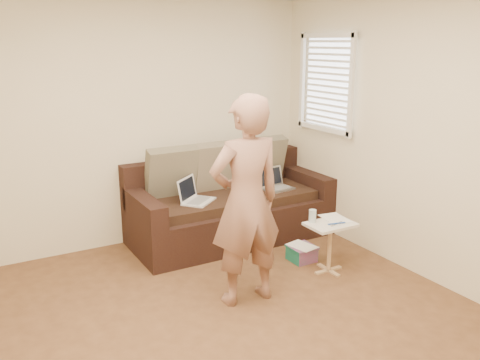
{
  "coord_description": "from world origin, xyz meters",
  "views": [
    {
      "loc": [
        -1.68,
        -2.93,
        2.14
      ],
      "look_at": [
        0.8,
        1.4,
        0.78
      ],
      "focal_mm": 38.2,
      "sensor_mm": 36.0,
      "label": 1
    }
  ],
  "objects_px": {
    "sofa": "(231,202)",
    "drinking_glass": "(312,216)",
    "laptop_white": "(199,202)",
    "person": "(246,201)",
    "striped_box": "(302,253)",
    "laptop_silver": "(278,189)",
    "side_table": "(330,247)"
  },
  "relations": [
    {
      "from": "laptop_white",
      "to": "person",
      "type": "bearing_deg",
      "value": -135.83
    },
    {
      "from": "laptop_white",
      "to": "striped_box",
      "type": "relative_size",
      "value": 1.39
    },
    {
      "from": "laptop_silver",
      "to": "laptop_white",
      "type": "relative_size",
      "value": 0.94
    },
    {
      "from": "sofa",
      "to": "drinking_glass",
      "type": "bearing_deg",
      "value": -76.05
    },
    {
      "from": "person",
      "to": "drinking_glass",
      "type": "bearing_deg",
      "value": -164.9
    },
    {
      "from": "laptop_silver",
      "to": "drinking_glass",
      "type": "height_order",
      "value": "laptop_silver"
    },
    {
      "from": "person",
      "to": "striped_box",
      "type": "bearing_deg",
      "value": -153.36
    },
    {
      "from": "laptop_silver",
      "to": "person",
      "type": "distance_m",
      "value": 1.67
    },
    {
      "from": "person",
      "to": "striped_box",
      "type": "relative_size",
      "value": 6.93
    },
    {
      "from": "sofa",
      "to": "laptop_white",
      "type": "bearing_deg",
      "value": -167.85
    },
    {
      "from": "side_table",
      "to": "striped_box",
      "type": "bearing_deg",
      "value": 103.21
    },
    {
      "from": "sofa",
      "to": "side_table",
      "type": "height_order",
      "value": "sofa"
    },
    {
      "from": "laptop_silver",
      "to": "laptop_white",
      "type": "xyz_separation_m",
      "value": [
        -0.98,
        0.02,
        0.0
      ]
    },
    {
      "from": "laptop_silver",
      "to": "person",
      "type": "height_order",
      "value": "person"
    },
    {
      "from": "person",
      "to": "side_table",
      "type": "xyz_separation_m",
      "value": [
        0.97,
        0.08,
        -0.64
      ]
    },
    {
      "from": "laptop_white",
      "to": "side_table",
      "type": "bearing_deg",
      "value": -92.59
    },
    {
      "from": "sofa",
      "to": "laptop_white",
      "type": "relative_size",
      "value": 6.21
    },
    {
      "from": "person",
      "to": "drinking_glass",
      "type": "xyz_separation_m",
      "value": [
        0.84,
        0.2,
        -0.33
      ]
    },
    {
      "from": "striped_box",
      "to": "sofa",
      "type": "bearing_deg",
      "value": 110.18
    },
    {
      "from": "laptop_white",
      "to": "drinking_glass",
      "type": "height_order",
      "value": "laptop_white"
    },
    {
      "from": "side_table",
      "to": "laptop_white",
      "type": "bearing_deg",
      "value": 126.75
    },
    {
      "from": "drinking_glass",
      "to": "striped_box",
      "type": "relative_size",
      "value": 0.47
    },
    {
      "from": "laptop_white",
      "to": "side_table",
      "type": "height_order",
      "value": "laptop_white"
    },
    {
      "from": "drinking_glass",
      "to": "striped_box",
      "type": "distance_m",
      "value": 0.52
    },
    {
      "from": "striped_box",
      "to": "side_table",
      "type": "bearing_deg",
      "value": -76.79
    },
    {
      "from": "laptop_white",
      "to": "side_table",
      "type": "relative_size",
      "value": 0.72
    },
    {
      "from": "sofa",
      "to": "drinking_glass",
      "type": "xyz_separation_m",
      "value": [
        0.27,
        -1.1,
        0.12
      ]
    },
    {
      "from": "sofa",
      "to": "person",
      "type": "distance_m",
      "value": 1.49
    },
    {
      "from": "laptop_silver",
      "to": "side_table",
      "type": "distance_m",
      "value": 1.14
    },
    {
      "from": "drinking_glass",
      "to": "striped_box",
      "type": "xyz_separation_m",
      "value": [
        0.05,
        0.21,
        -0.47
      ]
    },
    {
      "from": "striped_box",
      "to": "laptop_white",
      "type": "bearing_deg",
      "value": 133.82
    },
    {
      "from": "laptop_white",
      "to": "sofa",
      "type": "bearing_deg",
      "value": -27.19
    }
  ]
}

